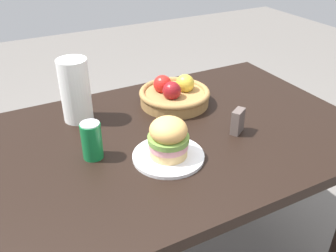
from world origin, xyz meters
The scene contains 7 objects.
dining_table centered at (0.00, 0.00, 0.65)m, with size 1.40×0.90×0.75m.
plate centered at (-0.08, -0.13, 0.76)m, with size 0.23×0.23×0.01m, color white.
sandwich centered at (-0.08, -0.13, 0.83)m, with size 0.13×0.13×0.13m.
soda_can centered at (-0.29, -0.01, 0.81)m, with size 0.07×0.07×0.13m.
fruit_basket centered at (0.13, 0.20, 0.79)m, with size 0.29×0.29×0.12m.
paper_towel_roll centered at (-0.26, 0.26, 0.87)m, with size 0.11×0.11×0.24m, color white.
napkin_holder centered at (0.22, -0.10, 0.80)m, with size 0.06×0.03×0.09m, color #594C47.
Camera 1 is at (-0.53, -0.99, 1.45)m, focal length 39.43 mm.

